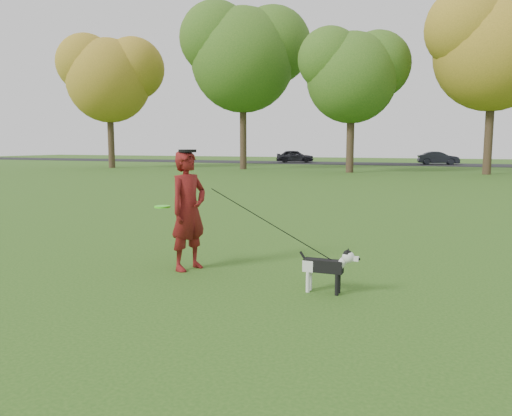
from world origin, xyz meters
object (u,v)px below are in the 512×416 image
at_px(car_left, 295,156).
at_px(car_mid, 438,158).
at_px(man, 188,210).
at_px(dog, 328,265).

relative_size(car_left, car_mid, 1.05).
distance_m(man, dog, 2.25).
distance_m(dog, car_left, 42.44).
relative_size(man, dog, 2.29).
height_order(man, dog, man).
bearing_deg(car_mid, car_left, 77.49).
distance_m(man, car_mid, 40.07).
height_order(dog, car_mid, car_mid).
xyz_separation_m(dog, car_left, (-12.93, 40.42, 0.28)).
bearing_deg(car_mid, man, 164.33).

